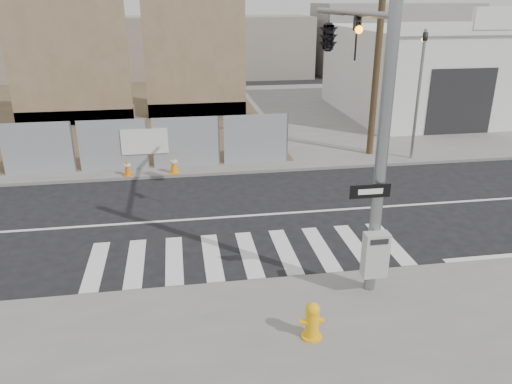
{
  "coord_description": "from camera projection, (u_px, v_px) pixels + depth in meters",
  "views": [
    {
      "loc": [
        -1.72,
        -14.3,
        6.45
      ],
      "look_at": [
        0.35,
        -1.53,
        1.4
      ],
      "focal_mm": 35.0,
      "sensor_mm": 36.0,
      "label": 1
    }
  ],
  "objects": [
    {
      "name": "traffic_cone_d",
      "position": [
        174.0,
        164.0,
        19.17
      ],
      "size": [
        0.46,
        0.46,
        0.72
      ],
      "rotation": [
        0.0,
        0.0,
        -0.3
      ],
      "color": "orange",
      "rests_on": "sidewalk_far"
    },
    {
      "name": "auto_shop",
      "position": [
        448.0,
        70.0,
        28.84
      ],
      "size": [
        12.0,
        10.2,
        5.95
      ],
      "color": "silver",
      "rests_on": "sidewalk_far"
    },
    {
      "name": "traffic_cone_c",
      "position": [
        127.0,
        168.0,
        18.93
      ],
      "size": [
        0.43,
        0.43,
        0.63
      ],
      "rotation": [
        0.0,
        0.0,
        0.43
      ],
      "color": "orange",
      "rests_on": "sidewalk_far"
    },
    {
      "name": "concrete_wall_right",
      "position": [
        195.0,
        58.0,
        27.39
      ],
      "size": [
        5.5,
        1.3,
        8.0
      ],
      "color": "brown",
      "rests_on": "sidewalk_far"
    },
    {
      "name": "concrete_wall_left",
      "position": [
        69.0,
        62.0,
        25.5
      ],
      "size": [
        6.0,
        1.3,
        8.0
      ],
      "color": "brown",
      "rests_on": "sidewalk_far"
    },
    {
      "name": "ground",
      "position": [
        237.0,
        216.0,
        15.75
      ],
      "size": [
        100.0,
        100.0,
        0.0
      ],
      "primitive_type": "plane",
      "color": "black",
      "rests_on": "ground"
    },
    {
      "name": "sidewalk_far",
      "position": [
        207.0,
        117.0,
        28.6
      ],
      "size": [
        50.0,
        20.0,
        0.12
      ],
      "primitive_type": "cube",
      "color": "slate",
      "rests_on": "ground"
    },
    {
      "name": "signal_pole",
      "position": [
        344.0,
        69.0,
        12.5
      ],
      "size": [
        0.96,
        5.87,
        7.0
      ],
      "color": "gray",
      "rests_on": "sidewalk_near"
    },
    {
      "name": "fire_hydrant",
      "position": [
        312.0,
        321.0,
        9.83
      ],
      "size": [
        0.54,
        0.54,
        0.79
      ],
      "rotation": [
        0.0,
        0.0,
        -0.37
      ],
      "color": "#FFB10E",
      "rests_on": "sidewalk_near"
    },
    {
      "name": "utility_pole_right",
      "position": [
        380.0,
        31.0,
        19.88
      ],
      "size": [
        1.6,
        0.28,
        10.0
      ],
      "color": "#4A3A22",
      "rests_on": "sidewalk_far"
    },
    {
      "name": "far_signal_pole",
      "position": [
        420.0,
        77.0,
        19.91
      ],
      "size": [
        0.16,
        0.2,
        5.6
      ],
      "color": "gray",
      "rests_on": "sidewalk_far"
    }
  ]
}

